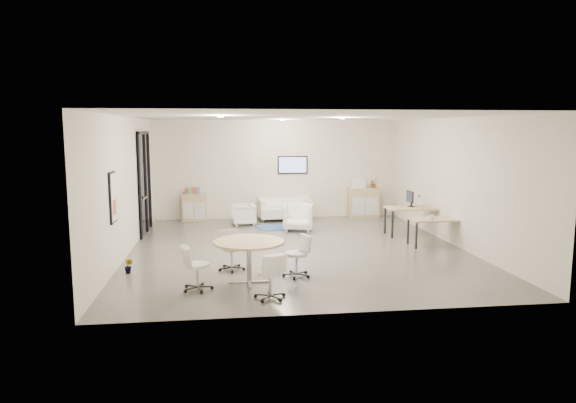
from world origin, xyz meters
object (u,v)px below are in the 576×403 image
(armchair_right, at_px, (298,216))
(desk_rear, at_px, (413,210))
(sideboard_left, at_px, (194,207))
(loveseat, at_px, (284,210))
(desk_front, at_px, (436,221))
(round_table, at_px, (249,245))
(armchair_left, at_px, (243,213))
(sideboard_right, at_px, (363,203))

(armchair_right, distance_m, desk_rear, 3.24)
(sideboard_left, bearing_deg, armchair_right, -32.68)
(loveseat, distance_m, desk_rear, 4.33)
(desk_front, relative_size, round_table, 0.99)
(round_table, bearing_deg, armchair_right, 71.41)
(armchair_left, relative_size, round_table, 0.52)
(sideboard_left, distance_m, round_table, 7.10)
(loveseat, xyz_separation_m, desk_rear, (3.23, -2.86, 0.36))
(armchair_right, relative_size, round_table, 0.62)
(armchair_right, relative_size, desk_rear, 0.55)
(sideboard_right, height_order, desk_front, sideboard_right)
(sideboard_right, distance_m, armchair_left, 4.11)
(armchair_right, bearing_deg, round_table, -96.64)
(sideboard_left, bearing_deg, desk_rear, -26.54)
(sideboard_left, xyz_separation_m, desk_front, (6.21, -4.37, 0.19))
(armchair_left, bearing_deg, round_table, -6.98)
(round_table, bearing_deg, sideboard_left, 101.32)
(desk_rear, bearing_deg, sideboard_left, 157.22)
(loveseat, xyz_separation_m, round_table, (-1.49, -6.77, 0.40))
(armchair_right, bearing_deg, sideboard_right, 49.89)
(desk_rear, distance_m, round_table, 6.12)
(loveseat, height_order, round_table, round_table)
(armchair_right, xyz_separation_m, desk_rear, (3.04, -1.08, 0.28))
(sideboard_left, height_order, armchair_left, sideboard_left)
(sideboard_left, relative_size, desk_front, 0.65)
(round_table, bearing_deg, desk_front, 28.18)
(sideboard_left, relative_size, desk_rear, 0.56)
(sideboard_left, height_order, sideboard_right, sideboard_right)
(loveseat, bearing_deg, armchair_right, -88.76)
(loveseat, height_order, desk_rear, desk_rear)
(armchair_left, bearing_deg, loveseat, 111.58)
(sideboard_left, distance_m, desk_rear, 6.84)
(sideboard_left, bearing_deg, loveseat, -3.73)
(desk_rear, height_order, desk_front, desk_rear)
(armchair_right, bearing_deg, sideboard_left, 159.27)
(sideboard_left, distance_m, loveseat, 2.89)
(sideboard_right, height_order, desk_rear, sideboard_right)
(sideboard_left, relative_size, round_table, 0.64)
(desk_front, bearing_deg, round_table, -151.97)
(sideboard_left, relative_size, armchair_left, 1.23)
(loveseat, relative_size, armchair_right, 2.03)
(armchair_right, height_order, desk_rear, armchair_right)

